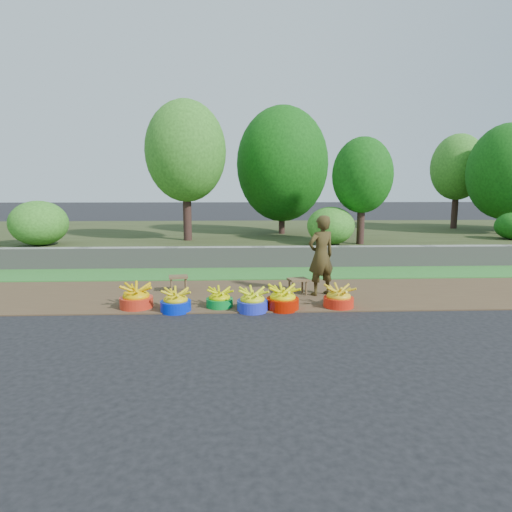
{
  "coord_description": "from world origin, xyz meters",
  "views": [
    {
      "loc": [
        -0.52,
        -6.79,
        2.02
      ],
      "look_at": [
        -0.17,
        1.3,
        0.75
      ],
      "focal_mm": 30.0,
      "sensor_mm": 36.0,
      "label": 1
    }
  ],
  "objects_px": {
    "basin_a": "(136,298)",
    "basin_d": "(252,301)",
    "basin_f": "(339,298)",
    "basin_b": "(176,302)",
    "basin_c": "(220,299)",
    "stool_left": "(178,279)",
    "stool_right": "(298,282)",
    "vendor_woman": "(321,255)",
    "basin_e": "(283,299)"
  },
  "relations": [
    {
      "from": "basin_d",
      "to": "basin_e",
      "type": "bearing_deg",
      "value": 8.57
    },
    {
      "from": "basin_d",
      "to": "stool_left",
      "type": "bearing_deg",
      "value": 136.35
    },
    {
      "from": "basin_a",
      "to": "basin_e",
      "type": "xyz_separation_m",
      "value": [
        2.49,
        -0.17,
        -0.0
      ]
    },
    {
      "from": "basin_a",
      "to": "basin_f",
      "type": "distance_m",
      "value": 3.46
    },
    {
      "from": "basin_a",
      "to": "basin_d",
      "type": "bearing_deg",
      "value": -7.07
    },
    {
      "from": "basin_e",
      "to": "basin_f",
      "type": "distance_m",
      "value": 0.97
    },
    {
      "from": "basin_f",
      "to": "basin_c",
      "type": "bearing_deg",
      "value": 177.64
    },
    {
      "from": "stool_left",
      "to": "vendor_woman",
      "type": "relative_size",
      "value": 0.27
    },
    {
      "from": "basin_b",
      "to": "vendor_woman",
      "type": "height_order",
      "value": "vendor_woman"
    },
    {
      "from": "basin_f",
      "to": "stool_left",
      "type": "xyz_separation_m",
      "value": [
        -2.89,
        1.2,
        0.1
      ]
    },
    {
      "from": "basin_f",
      "to": "basin_b",
      "type": "bearing_deg",
      "value": -177.76
    },
    {
      "from": "basin_a",
      "to": "basin_f",
      "type": "height_order",
      "value": "basin_a"
    },
    {
      "from": "basin_d",
      "to": "basin_f",
      "type": "relative_size",
      "value": 0.99
    },
    {
      "from": "basin_b",
      "to": "stool_left",
      "type": "relative_size",
      "value": 1.25
    },
    {
      "from": "basin_a",
      "to": "basin_d",
      "type": "height_order",
      "value": "basin_a"
    },
    {
      "from": "basin_d",
      "to": "stool_left",
      "type": "height_order",
      "value": "basin_d"
    },
    {
      "from": "basin_a",
      "to": "stool_right",
      "type": "relative_size",
      "value": 1.36
    },
    {
      "from": "basin_f",
      "to": "stool_right",
      "type": "distance_m",
      "value": 1.06
    },
    {
      "from": "basin_c",
      "to": "basin_d",
      "type": "bearing_deg",
      "value": -22.34
    },
    {
      "from": "basin_d",
      "to": "basin_a",
      "type": "bearing_deg",
      "value": 172.93
    },
    {
      "from": "basin_b",
      "to": "basin_e",
      "type": "bearing_deg",
      "value": 1.32
    },
    {
      "from": "basin_d",
      "to": "vendor_woman",
      "type": "relative_size",
      "value": 0.34
    },
    {
      "from": "basin_c",
      "to": "vendor_woman",
      "type": "bearing_deg",
      "value": 21.92
    },
    {
      "from": "basin_d",
      "to": "stool_right",
      "type": "bearing_deg",
      "value": 48.53
    },
    {
      "from": "stool_right",
      "to": "vendor_woman",
      "type": "xyz_separation_m",
      "value": [
        0.43,
        -0.03,
        0.51
      ]
    },
    {
      "from": "stool_left",
      "to": "stool_right",
      "type": "relative_size",
      "value": 0.98
    },
    {
      "from": "stool_left",
      "to": "stool_right",
      "type": "distance_m",
      "value": 2.33
    },
    {
      "from": "vendor_woman",
      "to": "basin_f",
      "type": "bearing_deg",
      "value": 77.65
    },
    {
      "from": "basin_d",
      "to": "basin_f",
      "type": "xyz_separation_m",
      "value": [
        1.49,
        0.14,
        0.0
      ]
    },
    {
      "from": "basin_a",
      "to": "vendor_woman",
      "type": "height_order",
      "value": "vendor_woman"
    },
    {
      "from": "basin_d",
      "to": "basin_f",
      "type": "distance_m",
      "value": 1.49
    },
    {
      "from": "basin_a",
      "to": "basin_c",
      "type": "distance_m",
      "value": 1.42
    },
    {
      "from": "basin_c",
      "to": "stool_left",
      "type": "bearing_deg",
      "value": 127.36
    },
    {
      "from": "basin_d",
      "to": "vendor_woman",
      "type": "height_order",
      "value": "vendor_woman"
    },
    {
      "from": "basin_e",
      "to": "vendor_woman",
      "type": "relative_size",
      "value": 0.36
    },
    {
      "from": "basin_a",
      "to": "stool_left",
      "type": "bearing_deg",
      "value": 62.64
    },
    {
      "from": "basin_c",
      "to": "stool_left",
      "type": "height_order",
      "value": "basin_c"
    },
    {
      "from": "basin_d",
      "to": "vendor_woman",
      "type": "distance_m",
      "value": 1.77
    },
    {
      "from": "stool_left",
      "to": "stool_right",
      "type": "xyz_separation_m",
      "value": [
        2.31,
        -0.32,
        -0.01
      ]
    },
    {
      "from": "stool_right",
      "to": "basin_d",
      "type": "bearing_deg",
      "value": -131.47
    },
    {
      "from": "basin_b",
      "to": "basin_c",
      "type": "relative_size",
      "value": 1.1
    },
    {
      "from": "basin_b",
      "to": "basin_e",
      "type": "relative_size",
      "value": 0.93
    },
    {
      "from": "basin_d",
      "to": "basin_e",
      "type": "height_order",
      "value": "basin_e"
    },
    {
      "from": "basin_c",
      "to": "basin_d",
      "type": "xyz_separation_m",
      "value": [
        0.56,
        -0.23,
        0.02
      ]
    },
    {
      "from": "basin_b",
      "to": "basin_e",
      "type": "distance_m",
      "value": 1.79
    },
    {
      "from": "basin_c",
      "to": "basin_e",
      "type": "relative_size",
      "value": 0.84
    },
    {
      "from": "basin_c",
      "to": "basin_e",
      "type": "height_order",
      "value": "basin_e"
    },
    {
      "from": "stool_left",
      "to": "vendor_woman",
      "type": "height_order",
      "value": "vendor_woman"
    },
    {
      "from": "basin_e",
      "to": "vendor_woman",
      "type": "distance_m",
      "value": 1.36
    },
    {
      "from": "basin_d",
      "to": "basin_b",
      "type": "bearing_deg",
      "value": 178.36
    }
  ]
}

